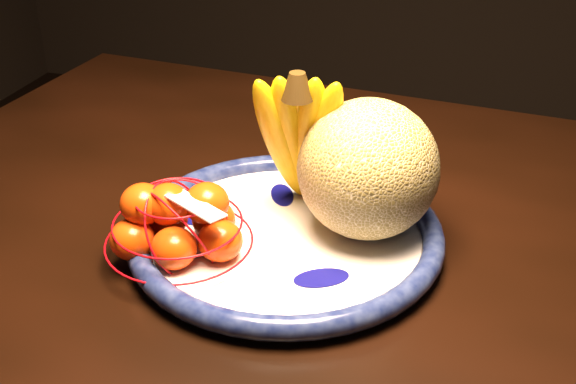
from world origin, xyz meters
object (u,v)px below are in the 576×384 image
(dining_table, at_px, (399,286))
(banana_bunch, at_px, (300,133))
(mandarin_bag, at_px, (178,223))
(cantaloupe, at_px, (368,169))
(fruit_bowl, at_px, (286,234))

(dining_table, relative_size, banana_bunch, 7.28)
(dining_table, xyz_separation_m, banana_bunch, (-0.14, -0.00, 0.20))
(banana_bunch, relative_size, mandarin_bag, 1.12)
(cantaloupe, height_order, mandarin_bag, cantaloupe)
(mandarin_bag, bearing_deg, banana_bunch, 49.75)
(cantaloupe, relative_size, banana_bunch, 0.78)
(cantaloupe, distance_m, mandarin_bag, 0.23)
(cantaloupe, bearing_deg, banana_bunch, 164.88)
(dining_table, height_order, mandarin_bag, mandarin_bag)
(fruit_bowl, distance_m, cantaloupe, 0.13)
(fruit_bowl, bearing_deg, cantaloupe, 23.45)
(fruit_bowl, relative_size, cantaloupe, 2.28)
(cantaloupe, height_order, banana_bunch, banana_bunch)
(cantaloupe, xyz_separation_m, banana_bunch, (-0.09, 0.02, 0.02))
(banana_bunch, bearing_deg, cantaloupe, -26.22)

